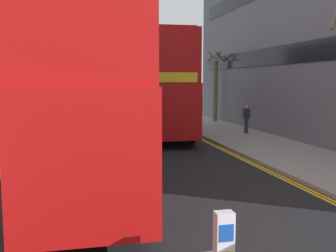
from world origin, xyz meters
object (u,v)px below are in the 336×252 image
double_decker_bus_oncoming (156,83)px  pedestrian_far (246,118)px  double_decker_bus_away (82,85)px  keep_left_bollard (224,251)px

double_decker_bus_oncoming → pedestrian_far: (5.06, -1.37, -2.04)m
double_decker_bus_away → double_decker_bus_oncoming: same height
double_decker_bus_oncoming → pedestrian_far: size_ratio=6.71×
pedestrian_far → double_decker_bus_oncoming: bearing=164.9°
double_decker_bus_away → pedestrian_far: bearing=45.1°
double_decker_bus_oncoming → pedestrian_far: 5.62m
double_decker_bus_oncoming → keep_left_bollard: bearing=-97.5°
keep_left_bollard → double_decker_bus_oncoming: size_ratio=0.10×
double_decker_bus_away → keep_left_bollard: bearing=-72.8°
double_decker_bus_away → double_decker_bus_oncoming: bearing=68.5°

